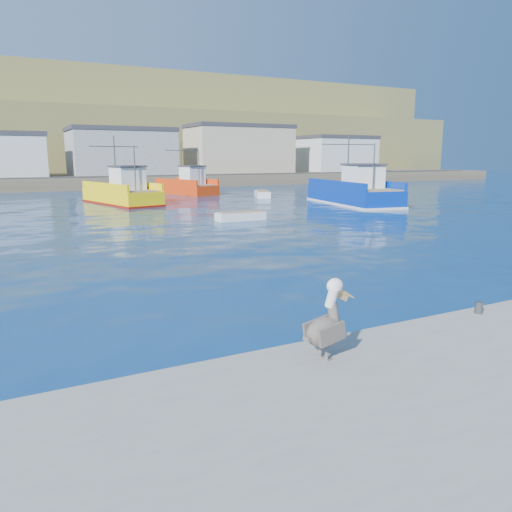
# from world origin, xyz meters

# --- Properties ---
(ground) EXTENTS (260.00, 260.00, 0.00)m
(ground) POSITION_xyz_m (0.00, 0.00, 0.00)
(ground) COLOR navy
(ground) RESTS_ON ground
(dock_bollards) EXTENTS (36.20, 0.20, 0.30)m
(dock_bollards) POSITION_xyz_m (0.60, -3.40, 0.65)
(dock_bollards) COLOR #4C4C4C
(dock_bollards) RESTS_ON dock
(far_shore) EXTENTS (200.00, 81.00, 24.00)m
(far_shore) POSITION_xyz_m (0.00, 109.20, 8.98)
(far_shore) COLOR brown
(far_shore) RESTS_ON ground
(trawler_yellow_b) EXTENTS (5.74, 10.87, 6.39)m
(trawler_yellow_b) POSITION_xyz_m (3.01, 36.08, 0.99)
(trawler_yellow_b) COLOR yellow
(trawler_yellow_b) RESTS_ON ground
(trawler_blue) EXTENTS (6.00, 12.33, 6.58)m
(trawler_blue) POSITION_xyz_m (22.25, 25.86, 1.07)
(trawler_blue) COLOR #042998
(trawler_blue) RESTS_ON ground
(boat_orange) EXTENTS (5.45, 9.13, 6.12)m
(boat_orange) POSITION_xyz_m (12.71, 45.10, 1.04)
(boat_orange) COLOR red
(boat_orange) RESTS_ON ground
(skiff_mid) EXTENTS (3.47, 1.22, 0.75)m
(skiff_mid) POSITION_xyz_m (7.52, 19.84, 0.24)
(skiff_mid) COLOR silver
(skiff_mid) RESTS_ON ground
(skiff_far) EXTENTS (2.87, 4.30, 0.88)m
(skiff_far) POSITION_xyz_m (18.43, 37.03, 0.28)
(skiff_far) COLOR silver
(skiff_far) RESTS_ON ground
(pelican) EXTENTS (1.29, 0.60, 1.58)m
(pelican) POSITION_xyz_m (-2.06, -3.96, 1.18)
(pelican) COLOR #595451
(pelican) RESTS_ON dock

